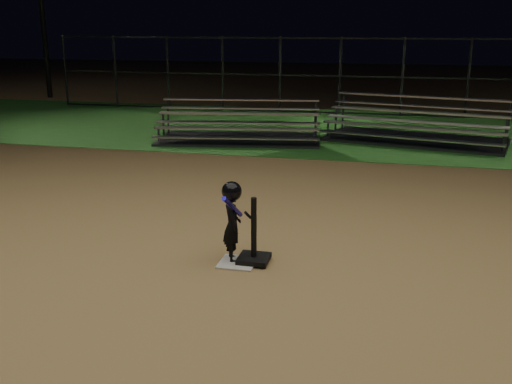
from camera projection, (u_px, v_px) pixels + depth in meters
name	position (u px, v px, depth m)	size (l,w,h in m)	color
ground	(238.00, 264.00, 7.25)	(80.00, 80.00, 0.00)	#9F7C48
grass_strip	(328.00, 129.00, 16.60)	(60.00, 8.00, 0.01)	#225A1D
home_plate	(238.00, 263.00, 7.24)	(0.45, 0.45, 0.02)	beige
batting_tee	(254.00, 249.00, 7.23)	(0.38, 0.38, 0.82)	black
child_batter	(232.00, 219.00, 7.19)	(0.41, 0.62, 1.03)	black
bleacher_left	(239.00, 133.00, 14.89)	(4.34, 2.59, 1.00)	silver
bleacher_right	(415.00, 133.00, 14.81)	(4.81, 3.11, 1.09)	silver
backstop_fence	(340.00, 76.00, 19.06)	(20.08, 0.08, 2.50)	#38383D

